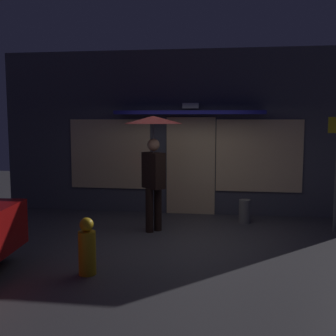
# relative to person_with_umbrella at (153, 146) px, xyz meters

# --- Properties ---
(ground_plane) EXTENTS (18.00, 18.00, 0.00)m
(ground_plane) POSITION_rel_person_with_umbrella_xyz_m (0.56, -0.54, -1.66)
(ground_plane) COLOR #423F44
(building_facade) EXTENTS (8.80, 1.00, 3.70)m
(building_facade) POSITION_rel_person_with_umbrella_xyz_m (0.56, 1.80, 0.18)
(building_facade) COLOR #4C4C56
(building_facade) RESTS_ON ground
(person_with_umbrella) EXTENTS (1.09, 1.09, 2.22)m
(person_with_umbrella) POSITION_rel_person_with_umbrella_xyz_m (0.00, 0.00, 0.00)
(person_with_umbrella) COLOR black
(person_with_umbrella) RESTS_ON ground
(sidewalk_bollard) EXTENTS (0.24, 0.24, 0.49)m
(sidewalk_bollard) POSITION_rel_person_with_umbrella_xyz_m (1.76, 0.92, -1.42)
(sidewalk_bollard) COLOR slate
(sidewalk_bollard) RESTS_ON ground
(fire_hydrant) EXTENTS (0.24, 0.24, 0.81)m
(fire_hydrant) POSITION_rel_person_with_umbrella_xyz_m (-0.51, -2.40, -1.29)
(fire_hydrant) COLOR gold
(fire_hydrant) RESTS_ON ground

